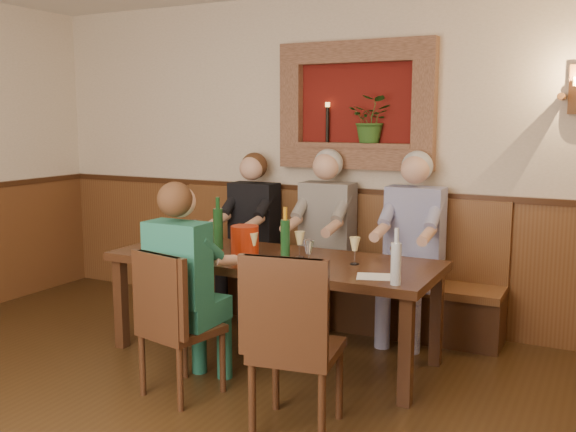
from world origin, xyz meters
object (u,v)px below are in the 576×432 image
chair_near_right (296,379)px  wine_bottle_green_a (285,239)px  person_bench_right (411,262)px  bench (324,283)px  spittoon_bucket (245,242)px  person_bench_mid (323,253)px  chair_near_left (180,353)px  wine_bottle_green_b (218,228)px  dining_table (273,267)px  person_chair_front (187,306)px  person_bench_left (249,248)px  water_bottle (396,262)px

chair_near_right → wine_bottle_green_a: wine_bottle_green_a is taller
person_bench_right → wine_bottle_green_a: bearing=-126.2°
bench → spittoon_bucket: bench is taller
bench → person_bench_mid: (0.03, -0.11, 0.29)m
chair_near_left → person_bench_right: person_bench_right is taller
wine_bottle_green_b → wine_bottle_green_a: bearing=-10.7°
chair_near_left → wine_bottle_green_a: (0.34, 0.81, 0.63)m
dining_table → chair_near_right: bearing=-55.3°
wine_bottle_green_a → spittoon_bucket: bearing=-172.0°
person_chair_front → person_bench_mid: bearing=82.0°
person_chair_front → spittoon_bucket: (0.03, 0.68, 0.30)m
person_bench_left → person_bench_right: bearing=-0.1°
dining_table → wine_bottle_green_a: bearing=-23.5°
person_bench_left → person_bench_right: person_bench_right is taller
chair_near_left → person_bench_mid: (0.23, 1.70, 0.35)m
water_bottle → wine_bottle_green_b: bearing=164.9°
person_chair_front → water_bottle: size_ratio=3.94×
person_bench_left → person_bench_mid: bearing=-0.1°
chair_near_right → person_bench_left: size_ratio=0.72×
chair_near_right → person_bench_mid: (-0.64, 1.79, 0.32)m
wine_bottle_green_b → dining_table: bearing=-7.1°
person_bench_left → person_bench_mid: 0.72m
person_bench_left → water_bottle: person_bench_left is taller
wine_bottle_green_b → person_bench_right: bearing=30.7°
water_bottle → wine_bottle_green_a: bearing=161.9°
person_bench_mid → wine_bottle_green_a: 0.94m
bench → wine_bottle_green_b: size_ratio=7.47×
bench → wine_bottle_green_a: 1.16m
wine_bottle_green_a → wine_bottle_green_b: wine_bottle_green_b is taller
person_bench_left → wine_bottle_green_a: person_bench_left is taller
chair_near_left → person_bench_left: person_bench_left is taller
dining_table → person_chair_front: size_ratio=1.75×
chair_near_left → person_bench_left: size_ratio=0.66×
chair_near_left → person_bench_right: bearing=72.0°
bench → person_bench_left: person_bench_left is taller
wine_bottle_green_b → water_bottle: size_ratio=1.16×
person_chair_front → water_bottle: (1.24, 0.43, 0.33)m
bench → water_bottle: size_ratio=8.65×
chair_near_right → person_chair_front: size_ratio=0.76×
chair_near_left → person_bench_mid: 1.75m
bench → spittoon_bucket: (-0.17, -1.04, 0.54)m
bench → chair_near_left: 1.82m
wine_bottle_green_a → wine_bottle_green_b: (-0.64, 0.12, 0.01)m
dining_table → wine_bottle_green_b: 0.57m
person_bench_mid → person_bench_left: bearing=179.9°
bench → wine_bottle_green_a: size_ratio=7.91×
dining_table → wine_bottle_green_b: size_ratio=5.98×
bench → chair_near_left: (-0.20, -1.81, -0.05)m
chair_near_left → spittoon_bucket: 0.96m
chair_near_left → wine_bottle_green_b: 1.17m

